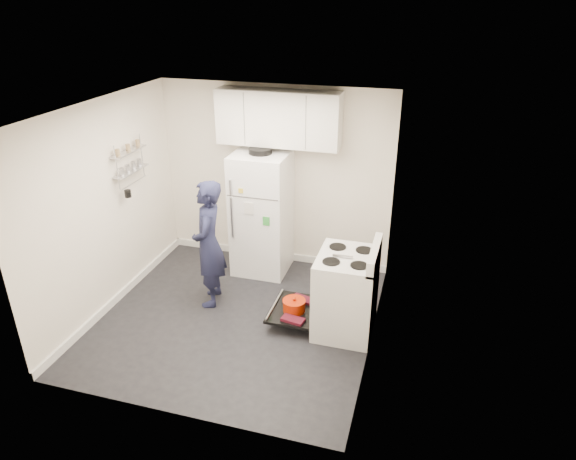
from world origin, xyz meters
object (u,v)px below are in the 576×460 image
(person, at_px, (209,244))
(electric_range, at_px, (345,294))
(refrigerator, at_px, (262,213))
(open_oven_door, at_px, (294,308))

(person, bearing_deg, electric_range, 71.51)
(refrigerator, bearing_deg, electric_range, -39.11)
(electric_range, relative_size, refrigerator, 0.63)
(electric_range, bearing_deg, refrigerator, 140.89)
(electric_range, distance_m, person, 1.73)
(refrigerator, relative_size, person, 1.09)
(open_oven_door, bearing_deg, refrigerator, 124.46)
(electric_range, relative_size, open_oven_door, 1.57)
(open_oven_door, bearing_deg, electric_range, 1.82)
(refrigerator, bearing_deg, person, -109.44)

